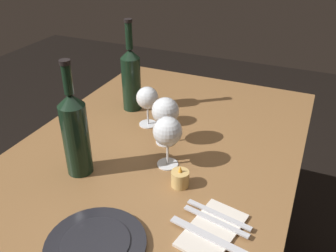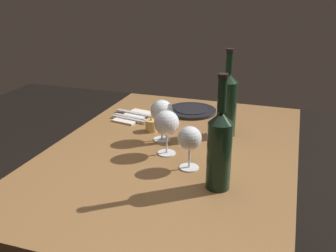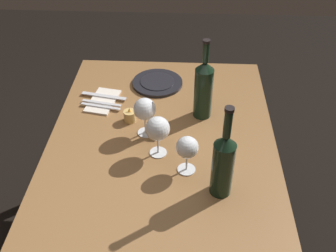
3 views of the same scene
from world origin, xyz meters
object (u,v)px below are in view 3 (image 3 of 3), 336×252
(fork_inner, at_px, (102,103))
(table_knife, at_px, (104,96))
(wine_glass_centre, at_px, (187,148))
(wine_bottle_second, at_px, (204,88))
(wine_bottle, at_px, (223,163))
(folded_napkin, at_px, (103,101))
(fork_outer, at_px, (101,106))
(votive_candle, at_px, (130,116))
(wine_glass_right, at_px, (145,110))
(wine_glass_left, at_px, (158,129))
(dinner_plate, at_px, (157,83))

(fork_inner, height_order, table_knife, same)
(table_knife, bearing_deg, fork_inner, 180.00)
(wine_glass_centre, height_order, wine_bottle_second, wine_bottle_second)
(wine_bottle, bearing_deg, table_knife, 42.93)
(folded_napkin, bearing_deg, fork_outer, 180.00)
(votive_candle, distance_m, fork_inner, 0.17)
(fork_inner, bearing_deg, wine_bottle, -133.97)
(wine_glass_right, distance_m, fork_outer, 0.29)
(wine_glass_right, xyz_separation_m, wine_bottle_second, (0.13, -0.23, 0.02))
(wine_glass_left, distance_m, wine_glass_right, 0.13)
(wine_bottle, bearing_deg, fork_inner, 46.03)
(wine_glass_centre, xyz_separation_m, folded_napkin, (0.41, 0.38, -0.10))
(folded_napkin, bearing_deg, fork_inner, 180.00)
(wine_glass_right, bearing_deg, wine_bottle_second, -59.60)
(votive_candle, bearing_deg, fork_outer, 59.97)
(wine_bottle, height_order, fork_inner, wine_bottle)
(votive_candle, bearing_deg, dinner_plate, -18.32)
(wine_bottle, bearing_deg, wine_glass_left, 51.37)
(folded_napkin, relative_size, table_knife, 0.99)
(votive_candle, distance_m, dinner_plate, 0.30)
(votive_candle, xyz_separation_m, fork_inner, (0.11, 0.14, -0.01))
(fork_inner, bearing_deg, wine_glass_left, -137.79)
(wine_bottle_second, height_order, fork_outer, wine_bottle_second)
(fork_inner, bearing_deg, folded_napkin, 0.00)
(wine_glass_centre, xyz_separation_m, votive_candle, (0.28, 0.24, -0.08))
(votive_candle, bearing_deg, wine_bottle_second, -79.35)
(fork_outer, relative_size, table_knife, 0.85)
(wine_glass_right, xyz_separation_m, fork_outer, (0.16, 0.21, -0.11))
(wine_bottle_second, xyz_separation_m, dinner_plate, (0.23, 0.21, -0.13))
(wine_glass_right, relative_size, folded_napkin, 0.80)
(wine_glass_centre, bearing_deg, wine_glass_left, 52.02)
(wine_glass_right, height_order, votive_candle, wine_glass_right)
(wine_bottle_second, xyz_separation_m, fork_inner, (0.05, 0.44, -0.13))
(wine_glass_centre, bearing_deg, folded_napkin, 42.91)
(wine_glass_left, distance_m, wine_glass_centre, 0.14)
(votive_candle, xyz_separation_m, fork_outer, (0.08, 0.14, -0.01))
(wine_glass_left, xyz_separation_m, wine_bottle_second, (0.25, -0.17, 0.02))
(fork_inner, distance_m, fork_outer, 0.02)
(folded_napkin, bearing_deg, wine_bottle, -135.42)
(folded_napkin, height_order, table_knife, table_knife)
(folded_napkin, height_order, fork_inner, fork_inner)
(wine_glass_left, bearing_deg, fork_outer, 44.71)
(table_knife, bearing_deg, wine_bottle, -137.07)
(wine_bottle, relative_size, fork_inner, 1.98)
(wine_glass_left, height_order, dinner_plate, wine_glass_left)
(wine_bottle, bearing_deg, folded_napkin, 44.58)
(votive_candle, relative_size, fork_outer, 0.37)
(wine_glass_centre, xyz_separation_m, dinner_plate, (0.57, 0.15, -0.10))
(dinner_plate, height_order, fork_outer, dinner_plate)
(wine_bottle_second, bearing_deg, wine_glass_right, 120.40)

